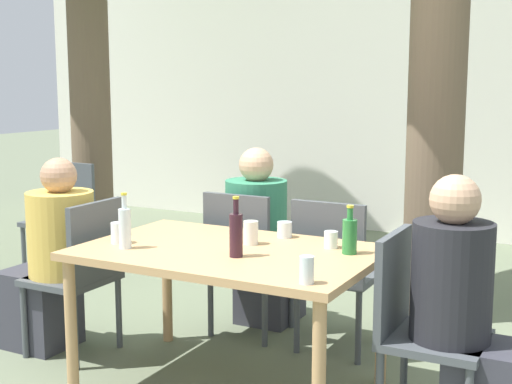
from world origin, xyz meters
The scene contains 18 objects.
cafe_building_wall centered at (0.00, 4.18, 1.40)m, with size 10.00×0.08×2.80m.
dining_table_front centered at (0.00, 0.00, 0.67)m, with size 1.48×0.96×0.74m.
patio_chair_0 centered at (-0.97, 0.00, 0.52)m, with size 0.44×0.44×0.92m.
patio_chair_1 centered at (0.97, 0.00, 0.52)m, with size 0.44×0.44×0.92m.
patio_chair_2 centered at (-0.30, 0.72, 0.52)m, with size 0.44×0.44×0.92m.
patio_chair_3 centered at (0.30, 0.72, 0.52)m, with size 0.44×0.44×0.92m.
patio_chair_4 centered at (-2.32, 1.31, 0.52)m, with size 0.44×0.44×0.92m.
person_seated_0 centered at (-1.21, 0.00, 0.52)m, with size 0.59×0.39×1.15m.
person_seated_1 centered at (1.21, 0.00, 0.54)m, with size 0.58×0.35×1.19m.
person_seated_2 centered at (-0.30, 0.95, 0.53)m, with size 0.39×0.59×1.18m.
wine_bottle_0 centered at (0.11, -0.12, 0.86)m, with size 0.07×0.07×0.30m.
green_bottle_1 centered at (0.58, 0.19, 0.84)m, with size 0.07×0.07×0.24m.
water_bottle_2 centered at (-0.47, -0.23, 0.86)m, with size 0.06×0.06×0.29m.
drinking_glass_0 centered at (-0.57, -0.16, 0.80)m, with size 0.08×0.08×0.11m.
drinking_glass_1 centered at (0.60, -0.39, 0.80)m, with size 0.06×0.06×0.12m.
drinking_glass_2 centered at (0.05, 0.14, 0.81)m, with size 0.08×0.08×0.12m.
drinking_glass_3 centered at (0.14, 0.38, 0.79)m, with size 0.08×0.08×0.09m.
drinking_glass_4 centered at (0.45, 0.26, 0.79)m, with size 0.07×0.07×0.09m.
Camera 1 is at (1.76, -3.04, 1.59)m, focal length 50.00 mm.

